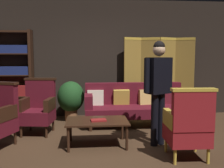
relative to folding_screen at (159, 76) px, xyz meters
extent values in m
plane|color=#3D2819|center=(-1.27, -2.20, -0.99)|extent=(10.00, 10.00, 0.00)
cube|color=black|center=(-1.27, 0.25, 0.41)|extent=(7.20, 0.10, 2.80)
cube|color=olive|center=(-0.64, 0.03, -0.04)|extent=(0.44, 0.18, 1.90)
cube|color=gold|center=(-0.64, 0.03, 0.88)|extent=(0.45, 0.19, 0.06)
cube|color=olive|center=(-0.21, 0.01, -0.04)|extent=(0.43, 0.22, 1.90)
cube|color=gold|center=(-0.21, 0.01, 0.88)|extent=(0.43, 0.23, 0.06)
cube|color=olive|center=(0.21, -0.01, -0.04)|extent=(0.44, 0.19, 1.90)
cube|color=gold|center=(0.21, -0.01, 0.88)|extent=(0.44, 0.20, 0.06)
cube|color=olive|center=(0.63, -0.02, -0.04)|extent=(0.43, 0.22, 1.90)
cube|color=gold|center=(0.63, -0.02, 0.88)|extent=(0.43, 0.23, 0.06)
cube|color=black|center=(-3.00, -0.02, 0.04)|extent=(0.06, 0.32, 2.05)
cube|color=black|center=(-3.42, 0.13, 0.04)|extent=(0.90, 0.02, 2.05)
cube|color=black|center=(-3.42, -0.02, -0.93)|extent=(0.86, 0.30, 0.02)
cube|color=black|center=(-3.42, -0.02, -0.44)|extent=(0.86, 0.30, 0.02)
cube|color=maroon|center=(-3.42, -0.04, -0.31)|extent=(0.78, 0.22, 0.24)
cube|color=black|center=(-3.42, -0.02, 0.04)|extent=(0.86, 0.30, 0.02)
cube|color=navy|center=(-3.42, -0.04, 0.14)|extent=(0.78, 0.22, 0.19)
cube|color=black|center=(-3.42, -0.02, 0.52)|extent=(0.86, 0.30, 0.02)
cube|color=navy|center=(-3.42, -0.04, 0.63)|extent=(0.78, 0.22, 0.18)
cube|color=black|center=(-3.42, -0.02, 1.00)|extent=(0.86, 0.30, 0.02)
cylinder|color=black|center=(-1.67, -1.15, -0.88)|extent=(0.07, 0.07, 0.22)
cylinder|color=black|center=(0.23, -1.15, -0.88)|extent=(0.07, 0.07, 0.22)
cylinder|color=black|center=(-1.67, -0.55, -0.88)|extent=(0.07, 0.07, 0.22)
cylinder|color=black|center=(0.23, -0.55, -0.88)|extent=(0.07, 0.07, 0.22)
cube|color=#4C0F19|center=(-0.72, -0.85, -0.67)|extent=(2.10, 0.76, 0.20)
cube|color=#4C0F19|center=(-0.72, -0.54, -0.34)|extent=(2.10, 0.18, 0.46)
cube|color=#4C0F19|center=(-1.70, -0.85, -0.44)|extent=(0.16, 0.68, 0.26)
cube|color=#4C0F19|center=(0.26, -0.85, -0.44)|extent=(0.16, 0.68, 0.26)
cube|color=beige|center=(-1.55, -0.65, -0.42)|extent=(0.35, 0.15, 0.35)
cube|color=#B79338|center=(-0.99, -0.65, -0.42)|extent=(0.34, 0.16, 0.35)
cube|color=tan|center=(-0.44, -0.65, -0.42)|extent=(0.36, 0.20, 0.35)
cube|color=maroon|center=(0.11, -0.65, -0.42)|extent=(0.35, 0.17, 0.34)
cylinder|color=black|center=(-2.01, -2.24, -0.79)|extent=(0.04, 0.04, 0.39)
cylinder|color=black|center=(-1.11, -2.24, -0.79)|extent=(0.04, 0.04, 0.39)
cylinder|color=black|center=(-2.01, -1.70, -0.79)|extent=(0.04, 0.04, 0.39)
cylinder|color=black|center=(-1.11, -1.70, -0.79)|extent=(0.04, 0.04, 0.39)
cube|color=black|center=(-1.56, -1.97, -0.58)|extent=(1.00, 0.64, 0.03)
cylinder|color=gold|center=(-0.07, -2.38, -0.88)|extent=(0.04, 0.04, 0.22)
cylinder|color=gold|center=(-0.53, -2.36, -0.88)|extent=(0.04, 0.04, 0.22)
cylinder|color=gold|center=(-0.08, -2.84, -0.88)|extent=(0.04, 0.04, 0.22)
cylinder|color=gold|center=(-0.54, -2.82, -0.88)|extent=(0.04, 0.04, 0.22)
cube|color=maroon|center=(-0.31, -2.60, -0.65)|extent=(0.58, 0.58, 0.24)
cube|color=maroon|center=(-0.31, -2.83, -0.26)|extent=(0.56, 0.14, 0.54)
cube|color=gold|center=(-0.31, -2.83, 0.03)|extent=(0.60, 0.15, 0.04)
cube|color=gold|center=(-0.07, -2.61, -0.42)|extent=(0.11, 0.50, 0.22)
cube|color=gold|center=(-0.55, -2.59, -0.42)|extent=(0.11, 0.50, 0.22)
cylinder|color=black|center=(-2.91, -1.44, -0.88)|extent=(0.04, 0.04, 0.22)
cylinder|color=black|center=(-2.46, -1.50, -0.88)|extent=(0.04, 0.04, 0.22)
cylinder|color=black|center=(-2.85, -0.98, -0.88)|extent=(0.04, 0.04, 0.22)
cylinder|color=black|center=(-2.39, -1.04, -0.88)|extent=(0.04, 0.04, 0.22)
cube|color=#4C0F19|center=(-2.65, -1.24, -0.65)|extent=(0.63, 0.63, 0.24)
cube|color=#4C0F19|center=(-2.62, -1.01, -0.26)|extent=(0.57, 0.20, 0.54)
cube|color=black|center=(-2.62, -1.01, 0.03)|extent=(0.61, 0.21, 0.04)
cube|color=black|center=(-2.89, -1.21, -0.42)|extent=(0.16, 0.51, 0.22)
cube|color=black|center=(-2.42, -1.27, -0.42)|extent=(0.16, 0.51, 0.22)
cylinder|color=black|center=(-2.92, -1.79, -0.88)|extent=(0.04, 0.04, 0.22)
cube|color=#4C0F19|center=(-3.13, -1.71, -0.26)|extent=(0.56, 0.32, 0.54)
cube|color=black|center=(-3.13, -1.71, 0.03)|extent=(0.60, 0.35, 0.04)
cube|color=black|center=(-3.00, -2.01, -0.42)|extent=(0.27, 0.50, 0.22)
cylinder|color=black|center=(-0.51, -2.00, -0.56)|extent=(0.12, 0.12, 0.86)
cylinder|color=black|center=(-0.63, -2.07, -0.56)|extent=(0.12, 0.12, 0.86)
cube|color=maroon|center=(-0.57, -2.03, -0.09)|extent=(0.36, 0.29, 0.09)
cube|color=black|center=(-0.57, -2.03, 0.16)|extent=(0.45, 0.37, 0.58)
cube|color=white|center=(-0.62, -1.94, 0.19)|extent=(0.13, 0.08, 0.41)
cube|color=maroon|center=(-0.63, -1.93, 0.42)|extent=(0.09, 0.06, 0.04)
cylinder|color=black|center=(-0.35, -1.92, 0.17)|extent=(0.09, 0.09, 0.54)
cylinder|color=black|center=(-0.79, -2.15, 0.17)|extent=(0.09, 0.09, 0.54)
sphere|color=tan|center=(-0.57, -2.03, 0.57)|extent=(0.20, 0.20, 0.20)
sphere|color=black|center=(-0.57, -2.03, 0.62)|extent=(0.18, 0.18, 0.18)
cylinder|color=brown|center=(-2.09, -0.28, -0.85)|extent=(0.28, 0.28, 0.28)
ellipsoid|color=#193D19|center=(-2.09, -0.28, -0.43)|extent=(0.60, 0.60, 0.69)
cube|color=maroon|center=(-1.54, -2.01, -0.55)|extent=(0.26, 0.18, 0.02)
camera|label=1|loc=(-1.71, -6.08, 0.48)|focal=41.32mm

